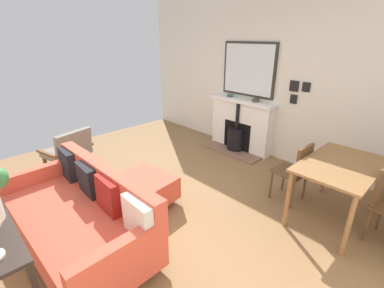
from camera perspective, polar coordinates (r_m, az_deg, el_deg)
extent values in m
cube|color=olive|center=(3.79, -11.50, -12.72)|extent=(5.57, 5.92, 0.01)
cube|color=silver|center=(5.17, 14.77, 13.77)|extent=(0.12, 5.92, 2.89)
cube|color=brown|center=(5.32, 8.13, -1.61)|extent=(0.36, 1.22, 0.03)
cube|color=white|center=(5.38, 10.40, 3.80)|extent=(0.24, 1.29, 0.95)
cube|color=black|center=(5.36, 9.63, 1.80)|extent=(0.06, 0.61, 0.54)
cylinder|color=black|center=(5.35, 9.32, 1.02)|extent=(0.33, 0.33, 0.41)
cylinder|color=black|center=(5.28, 9.46, 3.19)|extent=(0.35, 0.35, 0.02)
cylinder|color=black|center=(5.20, 9.64, 5.87)|extent=(0.07, 0.07, 0.49)
cube|color=white|center=(5.23, 10.62, 8.97)|extent=(0.29, 1.37, 0.05)
cube|color=#2D2823|center=(5.23, 11.89, 15.22)|extent=(0.04, 1.12, 0.97)
cube|color=silver|center=(5.22, 11.76, 15.21)|extent=(0.01, 1.04, 0.89)
cylinder|color=#334C56|center=(5.43, 8.06, 10.10)|extent=(0.12, 0.12, 0.04)
torus|color=#334C56|center=(5.42, 8.07, 10.28)|extent=(0.12, 0.12, 0.01)
cylinder|color=#47382D|center=(5.09, 13.29, 8.99)|extent=(0.13, 0.13, 0.05)
torus|color=#47382D|center=(5.09, 13.31, 9.23)|extent=(0.13, 0.13, 0.01)
cylinder|color=#B2B2B7|center=(3.97, -32.94, -13.56)|extent=(0.04, 0.04, 0.10)
cylinder|color=#B2B2B7|center=(4.11, -23.06, -10.31)|extent=(0.04, 0.04, 0.10)
cylinder|color=#B2B2B7|center=(2.90, -8.41, -24.00)|extent=(0.04, 0.04, 0.10)
cube|color=#D14C38|center=(3.23, -23.55, -15.45)|extent=(0.97, 2.01, 0.32)
cube|color=#D14C38|center=(3.16, -17.93, -7.67)|extent=(0.20, 1.98, 0.39)
cube|color=#D14C38|center=(3.88, -29.53, -5.57)|extent=(0.87, 0.15, 0.19)
cube|color=#D14C38|center=(2.39, -15.15, -21.30)|extent=(0.87, 0.15, 0.19)
cube|color=black|center=(3.78, -24.83, -3.99)|extent=(0.14, 0.40, 0.39)
cube|color=black|center=(3.32, -21.24, -7.19)|extent=(0.14, 0.38, 0.38)
cube|color=maroon|center=(2.95, -17.36, -10.46)|extent=(0.13, 0.38, 0.38)
cube|color=beige|center=(2.55, -11.30, -15.33)|extent=(0.12, 0.39, 0.39)
cylinder|color=#B2B2B7|center=(3.86, -15.96, -11.60)|extent=(0.04, 0.04, 0.09)
cylinder|color=#B2B2B7|center=(3.46, -10.03, -15.39)|extent=(0.04, 0.04, 0.09)
cylinder|color=#B2B2B7|center=(4.12, -9.97, -8.71)|extent=(0.04, 0.04, 0.09)
cylinder|color=#B2B2B7|center=(3.75, -3.85, -11.79)|extent=(0.04, 0.04, 0.09)
cube|color=#D14C38|center=(3.68, -10.20, -9.19)|extent=(0.74, 0.82, 0.31)
cube|color=brown|center=(5.25, -23.93, -1.93)|extent=(0.05, 0.05, 0.33)
cube|color=brown|center=(5.02, -28.63, -3.88)|extent=(0.05, 0.05, 0.33)
cube|color=brown|center=(4.88, -20.72, -3.20)|extent=(0.05, 0.05, 0.33)
cube|color=brown|center=(4.63, -25.64, -5.38)|extent=(0.05, 0.05, 0.33)
cube|color=slate|center=(4.87, -25.07, -1.58)|extent=(0.72, 0.69, 0.08)
cube|color=slate|center=(4.59, -23.77, 0.29)|extent=(0.61, 0.27, 0.37)
cube|color=brown|center=(5.00, -22.24, 0.58)|extent=(0.17, 0.53, 0.04)
cube|color=brown|center=(4.69, -28.43, -1.87)|extent=(0.17, 0.53, 0.04)
cylinder|color=olive|center=(4.27, 26.50, -4.88)|extent=(0.05, 0.05, 0.73)
cylinder|color=olive|center=(3.36, 19.64, -11.05)|extent=(0.05, 0.05, 0.73)
cylinder|color=olive|center=(4.14, 34.85, -7.49)|extent=(0.05, 0.05, 0.73)
cylinder|color=olive|center=(3.20, 30.23, -14.87)|extent=(0.05, 0.05, 0.73)
cube|color=olive|center=(3.55, 29.16, -3.87)|extent=(1.19, 0.75, 0.03)
cylinder|color=brown|center=(4.15, 18.83, -6.73)|extent=(0.03, 0.03, 0.42)
cylinder|color=brown|center=(3.91, 16.39, -8.33)|extent=(0.03, 0.03, 0.42)
cylinder|color=brown|center=(4.03, 22.74, -8.22)|extent=(0.03, 0.03, 0.42)
cylinder|color=brown|center=(3.78, 20.49, -10.00)|extent=(0.03, 0.03, 0.42)
cube|color=brown|center=(3.86, 20.03, -5.45)|extent=(0.42, 0.42, 0.02)
cube|color=brown|center=(3.71, 22.72, -3.36)|extent=(0.36, 0.05, 0.40)
cylinder|color=brown|center=(3.61, 33.16, -14.11)|extent=(0.04, 0.04, 0.43)
cylinder|color=brown|center=(3.87, 35.02, -12.06)|extent=(0.04, 0.04, 0.43)
cube|color=brown|center=(3.53, 35.53, -6.92)|extent=(0.36, 0.09, 0.43)
cube|color=black|center=(4.81, 20.84, 11.43)|extent=(0.02, 0.15, 0.17)
cube|color=black|center=(4.72, 23.07, 11.06)|extent=(0.02, 0.12, 0.15)
cube|color=black|center=(4.84, 20.73, 8.90)|extent=(0.02, 0.12, 0.15)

